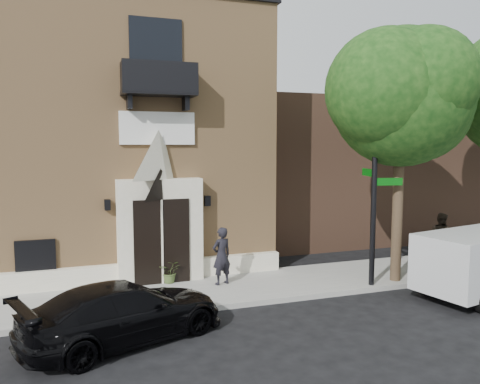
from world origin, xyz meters
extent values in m
plane|color=black|center=(0.00, 0.00, 0.00)|extent=(120.00, 120.00, 0.00)
cube|color=gray|center=(1.00, 1.50, 0.07)|extent=(42.00, 3.00, 0.15)
cube|color=tan|center=(-3.00, 8.00, 4.50)|extent=(12.00, 10.00, 9.00)
cube|color=black|center=(-3.00, 8.00, 9.15)|extent=(12.20, 10.20, 0.30)
cube|color=white|center=(-3.00, 2.88, 0.45)|extent=(12.00, 0.30, 0.60)
cube|color=white|center=(-1.00, 2.75, 1.75)|extent=(2.60, 0.55, 3.20)
pyramid|color=white|center=(-1.00, 2.75, 4.10)|extent=(2.60, 0.55, 1.50)
cube|color=black|center=(-1.00, 2.46, 1.45)|extent=(1.70, 0.06, 2.60)
cube|color=white|center=(-1.00, 2.42, 1.45)|extent=(0.06, 0.04, 2.60)
cube|color=white|center=(-1.00, 2.94, 4.90)|extent=(2.30, 0.10, 1.00)
cube|color=black|center=(-1.00, 2.55, 5.90)|extent=(2.20, 0.90, 0.10)
cube|color=black|center=(-1.00, 2.12, 6.35)|extent=(2.20, 0.06, 0.90)
cube|color=black|center=(-2.05, 2.55, 6.35)|extent=(0.06, 0.90, 0.90)
cube|color=black|center=(0.05, 2.55, 6.35)|extent=(0.06, 0.90, 0.90)
cube|color=black|center=(-1.00, 2.97, 7.10)|extent=(1.60, 0.08, 2.20)
cube|color=black|center=(-4.60, 2.95, 1.15)|extent=(1.10, 0.10, 1.00)
cube|color=orange|center=(-4.60, 2.98, 1.15)|extent=(0.85, 0.06, 0.75)
cube|color=black|center=(-2.55, 2.88, 2.60)|extent=(0.18, 0.18, 0.32)
cube|color=black|center=(0.55, 2.88, 2.60)|extent=(0.18, 0.18, 0.32)
cube|color=brown|center=(12.00, 9.00, 3.20)|extent=(18.00, 8.00, 6.40)
cylinder|color=#38281C|center=(6.00, 0.45, 2.25)|extent=(0.32, 0.32, 4.20)
sphere|color=black|center=(6.00, 0.45, 5.82)|extent=(4.20, 4.20, 4.20)
sphere|color=black|center=(6.80, 0.75, 5.52)|extent=(3.36, 3.36, 3.36)
sphere|color=black|center=(5.30, 0.25, 6.02)|extent=(3.57, 3.57, 3.57)
sphere|color=black|center=(6.20, -0.25, 6.22)|extent=(3.15, 3.15, 3.15)
imported|color=black|center=(-2.45, -1.16, 0.67)|extent=(4.99, 3.42, 1.34)
cylinder|color=black|center=(6.25, -0.73, 0.35)|extent=(0.74, 0.37, 0.71)
cylinder|color=black|center=(4.99, 0.27, 3.19)|extent=(0.16, 0.16, 6.09)
cube|color=#05520B|center=(5.44, 0.18, 3.29)|extent=(0.85, 0.21, 0.22)
cube|color=#05520B|center=(5.08, 0.71, 3.55)|extent=(0.21, 0.85, 0.22)
cylinder|color=#932708|center=(7.26, 0.45, 0.19)|extent=(0.34, 0.34, 0.08)
cylinder|color=#932708|center=(7.26, 0.45, 0.49)|extent=(0.25, 0.25, 0.53)
sphere|color=#932708|center=(7.26, 0.45, 0.78)|extent=(0.25, 0.25, 0.25)
cylinder|color=#932708|center=(7.26, 0.45, 0.53)|extent=(0.43, 0.11, 0.11)
cube|color=#0E341C|center=(8.59, 0.65, 0.70)|extent=(1.98, 1.41, 1.09)
cube|color=black|center=(8.59, 0.65, 1.29)|extent=(2.04, 1.47, 0.12)
imported|color=#475C2C|center=(-0.77, 2.46, 0.51)|extent=(0.75, 0.68, 0.71)
imported|color=black|center=(0.70, 1.80, 1.03)|extent=(0.74, 0.60, 1.76)
imported|color=black|center=(9.25, 2.13, 1.02)|extent=(0.87, 1.00, 1.75)
camera|label=1|loc=(-3.28, -11.57, 4.40)|focal=35.00mm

